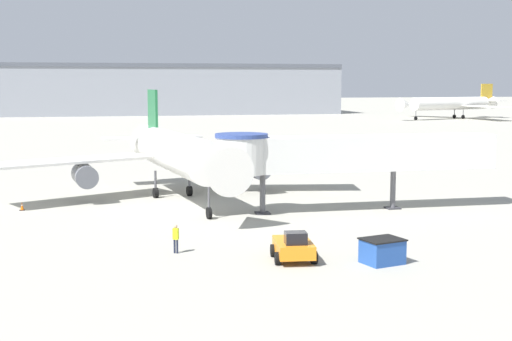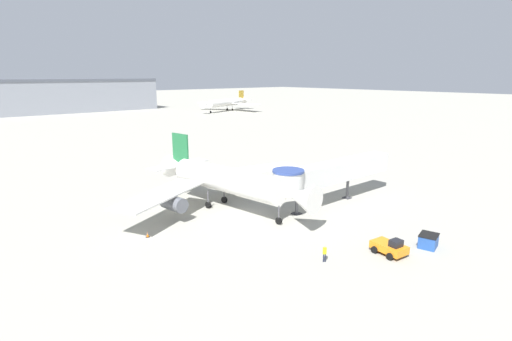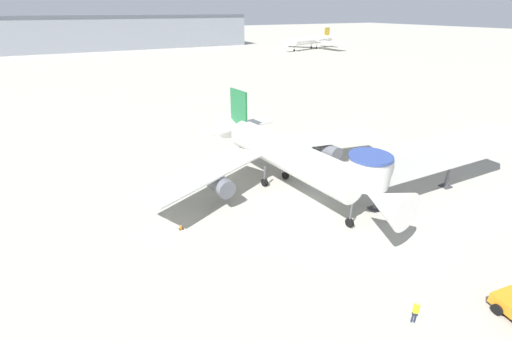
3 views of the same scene
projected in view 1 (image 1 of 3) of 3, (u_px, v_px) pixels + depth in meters
The scene contains 10 objects.
ground_plane at pixel (189, 206), 59.24m from camera, with size 800.00×800.00×0.00m, color #9E9B8E.
main_airplane at pixel (176, 154), 62.28m from camera, with size 32.64×27.12×9.54m.
jet_bridge at pixel (340, 153), 56.64m from camera, with size 23.00×4.10×6.33m.
pushback_tug_orange at pixel (294, 247), 41.13m from camera, with size 2.69×3.71×1.83m.
service_container_blue at pixel (382, 251), 40.48m from camera, with size 2.61×2.32×1.44m.
traffic_cone_apron_front at pixel (280, 251), 42.06m from camera, with size 0.43×0.43×0.72m.
traffic_cone_port_wing at pixel (22, 206), 57.34m from camera, with size 0.41×0.41×0.68m.
ground_crew_marshaller at pixel (176, 237), 42.87m from camera, with size 0.39×0.35×1.76m.
background_jet_gold_tail at pixel (453, 103), 200.49m from camera, with size 37.08×34.49×9.85m.
terminal_building at pixel (69, 89), 224.34m from camera, with size 172.02×25.47×16.09m.
Camera 1 is at (-7.44, -58.22, 10.25)m, focal length 50.00 mm.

